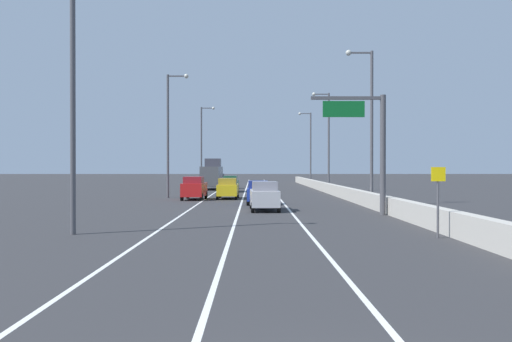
{
  "coord_description": "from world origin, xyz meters",
  "views": [
    {
      "loc": [
        -1.02,
        -6.16,
        3.0
      ],
      "look_at": [
        -0.73,
        49.02,
        2.59
      ],
      "focal_mm": 37.57,
      "sensor_mm": 36.0,
      "label": 1
    }
  ],
  "objects_px": {
    "car_green_0": "(231,184)",
    "car_blue_1": "(258,192)",
    "car_black_3": "(218,180)",
    "box_truck": "(212,175)",
    "overhead_sign_gantry": "(371,139)",
    "lamp_post_left_mid": "(170,128)",
    "speed_advisory_sign": "(438,196)",
    "car_red_5": "(194,188)",
    "lamp_post_left_far": "(203,142)",
    "lamp_post_left_near": "(78,82)",
    "lamp_post_right_second": "(369,118)",
    "lamp_post_right_fourth": "(309,144)",
    "car_yellow_4": "(228,188)",
    "lamp_post_right_third": "(327,136)",
    "car_silver_2": "(264,196)"
  },
  "relations": [
    {
      "from": "lamp_post_right_second",
      "to": "car_silver_2",
      "type": "xyz_separation_m",
      "value": [
        -8.17,
        -4.62,
        -5.8
      ]
    },
    {
      "from": "lamp_post_right_second",
      "to": "car_green_0",
      "type": "relative_size",
      "value": 2.62
    },
    {
      "from": "overhead_sign_gantry",
      "to": "lamp_post_right_third",
      "type": "xyz_separation_m",
      "value": [
        1.59,
        31.53,
        2.07
      ]
    },
    {
      "from": "lamp_post_right_second",
      "to": "lamp_post_right_third",
      "type": "distance_m",
      "value": 23.51
    },
    {
      "from": "lamp_post_left_mid",
      "to": "car_yellow_4",
      "type": "xyz_separation_m",
      "value": [
        5.69,
        -1.59,
        -5.82
      ]
    },
    {
      "from": "lamp_post_right_fourth",
      "to": "lamp_post_left_far",
      "type": "height_order",
      "value": "same"
    },
    {
      "from": "lamp_post_right_third",
      "to": "car_black_3",
      "type": "bearing_deg",
      "value": 129.74
    },
    {
      "from": "overhead_sign_gantry",
      "to": "lamp_post_right_second",
      "type": "distance_m",
      "value": 8.44
    },
    {
      "from": "car_black_3",
      "to": "car_yellow_4",
      "type": "xyz_separation_m",
      "value": [
        2.94,
        -31.57,
        -0.01
      ]
    },
    {
      "from": "overhead_sign_gantry",
      "to": "lamp_post_right_fourth",
      "type": "xyz_separation_m",
      "value": [
        1.93,
        55.05,
        2.07
      ]
    },
    {
      "from": "car_black_3",
      "to": "box_truck",
      "type": "bearing_deg",
      "value": -91.11
    },
    {
      "from": "lamp_post_right_third",
      "to": "lamp_post_left_near",
      "type": "xyz_separation_m",
      "value": [
        -16.73,
        -41.03,
        0.0
      ]
    },
    {
      "from": "speed_advisory_sign",
      "to": "lamp_post_left_mid",
      "type": "height_order",
      "value": "lamp_post_left_mid"
    },
    {
      "from": "car_silver_2",
      "to": "lamp_post_left_near",
      "type": "bearing_deg",
      "value": -123.6
    },
    {
      "from": "overhead_sign_gantry",
      "to": "speed_advisory_sign",
      "type": "xyz_separation_m",
      "value": [
        0.44,
        -10.81,
        -2.96
      ]
    },
    {
      "from": "lamp_post_left_mid",
      "to": "car_blue_1",
      "type": "bearing_deg",
      "value": -46.41
    },
    {
      "from": "lamp_post_right_third",
      "to": "box_truck",
      "type": "distance_m",
      "value": 16.72
    },
    {
      "from": "lamp_post_right_fourth",
      "to": "car_black_3",
      "type": "height_order",
      "value": "lamp_post_right_fourth"
    },
    {
      "from": "car_green_0",
      "to": "box_truck",
      "type": "height_order",
      "value": "box_truck"
    },
    {
      "from": "lamp_post_right_fourth",
      "to": "lamp_post_left_near",
      "type": "xyz_separation_m",
      "value": [
        -17.07,
        -64.54,
        0.0
      ]
    },
    {
      "from": "lamp_post_left_far",
      "to": "car_black_3",
      "type": "height_order",
      "value": "lamp_post_left_far"
    },
    {
      "from": "lamp_post_right_second",
      "to": "lamp_post_right_fourth",
      "type": "relative_size",
      "value": 1.0
    },
    {
      "from": "lamp_post_right_second",
      "to": "lamp_post_left_near",
      "type": "distance_m",
      "value": 24.23
    },
    {
      "from": "lamp_post_right_third",
      "to": "lamp_post_left_mid",
      "type": "relative_size",
      "value": 1.0
    },
    {
      "from": "lamp_post_right_fourth",
      "to": "car_yellow_4",
      "type": "bearing_deg",
      "value": -107.1
    },
    {
      "from": "lamp_post_right_second",
      "to": "lamp_post_left_near",
      "type": "relative_size",
      "value": 1.0
    },
    {
      "from": "overhead_sign_gantry",
      "to": "car_blue_1",
      "type": "relative_size",
      "value": 1.74
    },
    {
      "from": "car_green_0",
      "to": "car_yellow_4",
      "type": "relative_size",
      "value": 1.03
    },
    {
      "from": "car_green_0",
      "to": "car_silver_2",
      "type": "bearing_deg",
      "value": -82.86
    },
    {
      "from": "lamp_post_right_third",
      "to": "car_yellow_4",
      "type": "height_order",
      "value": "lamp_post_right_third"
    },
    {
      "from": "lamp_post_right_fourth",
      "to": "lamp_post_left_near",
      "type": "height_order",
      "value": "same"
    },
    {
      "from": "lamp_post_left_mid",
      "to": "car_green_0",
      "type": "relative_size",
      "value": 2.62
    },
    {
      "from": "lamp_post_left_far",
      "to": "car_green_0",
      "type": "height_order",
      "value": "lamp_post_left_far"
    },
    {
      "from": "lamp_post_left_near",
      "to": "overhead_sign_gantry",
      "type": "bearing_deg",
      "value": 32.08
    },
    {
      "from": "overhead_sign_gantry",
      "to": "lamp_post_left_mid",
      "type": "height_order",
      "value": "lamp_post_left_mid"
    },
    {
      "from": "car_black_3",
      "to": "lamp_post_right_second",
      "type": "bearing_deg",
      "value": -70.66
    },
    {
      "from": "car_green_0",
      "to": "car_blue_1",
      "type": "distance_m",
      "value": 21.88
    },
    {
      "from": "lamp_post_left_near",
      "to": "car_red_5",
      "type": "bearing_deg",
      "value": 84.64
    },
    {
      "from": "overhead_sign_gantry",
      "to": "box_truck",
      "type": "xyz_separation_m",
      "value": [
        -12.88,
        38.32,
        -2.83
      ]
    },
    {
      "from": "box_truck",
      "to": "speed_advisory_sign",
      "type": "bearing_deg",
      "value": -74.82
    },
    {
      "from": "lamp_post_right_fourth",
      "to": "lamp_post_left_far",
      "type": "relative_size",
      "value": 1.0
    },
    {
      "from": "lamp_post_right_fourth",
      "to": "box_truck",
      "type": "xyz_separation_m",
      "value": [
        -14.81,
        -16.72,
        -4.91
      ]
    },
    {
      "from": "overhead_sign_gantry",
      "to": "lamp_post_left_mid",
      "type": "xyz_separation_m",
      "value": [
        -15.43,
        18.72,
        2.07
      ]
    },
    {
      "from": "lamp_post_left_mid",
      "to": "car_red_5",
      "type": "distance_m",
      "value": 6.96
    },
    {
      "from": "car_green_0",
      "to": "car_yellow_4",
      "type": "height_order",
      "value": "car_yellow_4"
    },
    {
      "from": "car_black_3",
      "to": "box_truck",
      "type": "height_order",
      "value": "box_truck"
    },
    {
      "from": "car_silver_2",
      "to": "car_black_3",
      "type": "bearing_deg",
      "value": 97.67
    },
    {
      "from": "lamp_post_left_mid",
      "to": "box_truck",
      "type": "distance_m",
      "value": 20.36
    },
    {
      "from": "car_yellow_4",
      "to": "box_truck",
      "type": "bearing_deg",
      "value": 98.44
    },
    {
      "from": "lamp_post_left_near",
      "to": "lamp_post_right_second",
      "type": "bearing_deg",
      "value": 46.3
    }
  ]
}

